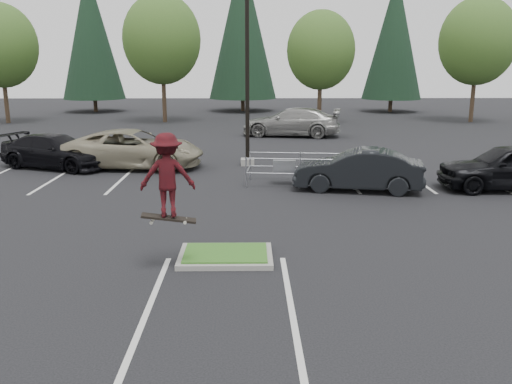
{
  "coord_description": "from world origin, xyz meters",
  "views": [
    {
      "loc": [
        0.55,
        -12.11,
        4.51
      ],
      "look_at": [
        0.74,
        1.5,
        1.26
      ],
      "focal_mm": 38.0,
      "sensor_mm": 36.0,
      "label": 1
    }
  ],
  "objects_px": {
    "decid_c": "(321,53)",
    "car_l_black": "(54,151)",
    "decid_b": "(162,42)",
    "car_r_charc": "(358,170)",
    "car_far_silver": "(292,122)",
    "conif_c": "(394,37)",
    "cart_corral": "(288,166)",
    "car_l_tan": "(134,149)",
    "skateboarder": "(167,176)",
    "decid_d": "(477,44)",
    "decid_a": "(1,48)",
    "car_r_black": "(510,167)",
    "conif_b": "(242,26)",
    "light_pole": "(247,62)",
    "conif_a": "(91,34)"
  },
  "relations": [
    {
      "from": "light_pole",
      "to": "car_l_tan",
      "type": "relative_size",
      "value": 1.67
    },
    {
      "from": "decid_a",
      "to": "decid_c",
      "type": "height_order",
      "value": "decid_a"
    },
    {
      "from": "decid_c",
      "to": "car_l_black",
      "type": "distance_m",
      "value": 23.5
    },
    {
      "from": "conif_a",
      "to": "car_l_tan",
      "type": "bearing_deg",
      "value": -71.57
    },
    {
      "from": "decid_a",
      "to": "car_r_black",
      "type": "distance_m",
      "value": 36.57
    },
    {
      "from": "conif_a",
      "to": "car_r_charc",
      "type": "relative_size",
      "value": 2.84
    },
    {
      "from": "car_far_silver",
      "to": "decid_b",
      "type": "bearing_deg",
      "value": -121.43
    },
    {
      "from": "skateboarder",
      "to": "car_far_silver",
      "type": "relative_size",
      "value": 0.32
    },
    {
      "from": "skateboarder",
      "to": "car_far_silver",
      "type": "bearing_deg",
      "value": -106.51
    },
    {
      "from": "decid_b",
      "to": "skateboarder",
      "type": "bearing_deg",
      "value": -81.25
    },
    {
      "from": "conif_b",
      "to": "decid_c",
      "type": "bearing_deg",
      "value": -60.68
    },
    {
      "from": "conif_c",
      "to": "skateboarder",
      "type": "bearing_deg",
      "value": -110.71
    },
    {
      "from": "car_far_silver",
      "to": "light_pole",
      "type": "bearing_deg",
      "value": -4.63
    },
    {
      "from": "car_far_silver",
      "to": "skateboarder",
      "type": "bearing_deg",
      "value": -0.17
    },
    {
      "from": "decid_b",
      "to": "car_l_tan",
      "type": "bearing_deg",
      "value": -85.47
    },
    {
      "from": "decid_d",
      "to": "car_r_black",
      "type": "xyz_separation_m",
      "value": [
        -7.99,
        -23.33,
        -5.06
      ]
    },
    {
      "from": "decid_c",
      "to": "skateboarder",
      "type": "relative_size",
      "value": 4.22
    },
    {
      "from": "car_far_silver",
      "to": "car_r_charc",
      "type": "bearing_deg",
      "value": 15.6
    },
    {
      "from": "decid_a",
      "to": "conif_b",
      "type": "height_order",
      "value": "conif_b"
    },
    {
      "from": "decid_c",
      "to": "car_r_charc",
      "type": "height_order",
      "value": "decid_c"
    },
    {
      "from": "conif_b",
      "to": "car_r_black",
      "type": "bearing_deg",
      "value": -73.38
    },
    {
      "from": "conif_a",
      "to": "skateboarder",
      "type": "relative_size",
      "value": 6.55
    },
    {
      "from": "decid_b",
      "to": "decid_c",
      "type": "xyz_separation_m",
      "value": [
        12.0,
        -0.7,
        -0.79
      ]
    },
    {
      "from": "decid_a",
      "to": "car_r_charc",
      "type": "height_order",
      "value": "decid_a"
    },
    {
      "from": "decid_a",
      "to": "conif_c",
      "type": "relative_size",
      "value": 0.71
    },
    {
      "from": "decid_d",
      "to": "car_l_tan",
      "type": "xyz_separation_m",
      "value": [
        -22.49,
        -18.83,
        -5.07
      ]
    },
    {
      "from": "skateboarder",
      "to": "car_far_silver",
      "type": "distance_m",
      "value": 23.18
    },
    {
      "from": "light_pole",
      "to": "decid_d",
      "type": "relative_size",
      "value": 1.07
    },
    {
      "from": "decid_b",
      "to": "car_r_charc",
      "type": "height_order",
      "value": "decid_b"
    },
    {
      "from": "decid_a",
      "to": "conif_c",
      "type": "distance_m",
      "value": 33.4
    },
    {
      "from": "decid_b",
      "to": "conif_a",
      "type": "distance_m",
      "value": 12.43
    },
    {
      "from": "light_pole",
      "to": "decid_b",
      "type": "distance_m",
      "value": 19.7
    },
    {
      "from": "car_r_black",
      "to": "cart_corral",
      "type": "bearing_deg",
      "value": -96.05
    },
    {
      "from": "car_l_tan",
      "to": "car_l_black",
      "type": "height_order",
      "value": "car_l_tan"
    },
    {
      "from": "light_pole",
      "to": "conif_a",
      "type": "xyz_separation_m",
      "value": [
        -14.5,
        28.0,
        2.54
      ]
    },
    {
      "from": "decid_b",
      "to": "cart_corral",
      "type": "relative_size",
      "value": 2.32
    },
    {
      "from": "conif_c",
      "to": "car_l_tan",
      "type": "height_order",
      "value": "conif_c"
    },
    {
      "from": "cart_corral",
      "to": "car_l_tan",
      "type": "distance_m",
      "value": 7.4
    },
    {
      "from": "conif_c",
      "to": "cart_corral",
      "type": "height_order",
      "value": "conif_c"
    },
    {
      "from": "decid_a",
      "to": "conif_b",
      "type": "relative_size",
      "value": 0.61
    },
    {
      "from": "conif_c",
      "to": "car_l_tan",
      "type": "distance_m",
      "value": 34.09
    },
    {
      "from": "decid_a",
      "to": "cart_corral",
      "type": "relative_size",
      "value": 2.14
    },
    {
      "from": "decid_b",
      "to": "conif_c",
      "type": "height_order",
      "value": "conif_c"
    },
    {
      "from": "decid_d",
      "to": "car_l_black",
      "type": "height_order",
      "value": "decid_d"
    },
    {
      "from": "decid_d",
      "to": "conif_c",
      "type": "bearing_deg",
      "value": 113.53
    },
    {
      "from": "decid_b",
      "to": "car_far_silver",
      "type": "relative_size",
      "value": 1.58
    },
    {
      "from": "light_pole",
      "to": "car_r_black",
      "type": "bearing_deg",
      "value": -27.76
    },
    {
      "from": "car_r_black",
      "to": "decid_d",
      "type": "bearing_deg",
      "value": 162.55
    },
    {
      "from": "cart_corral",
      "to": "decid_a",
      "type": "bearing_deg",
      "value": 138.53
    },
    {
      "from": "cart_corral",
      "to": "car_l_tan",
      "type": "relative_size",
      "value": 0.69
    }
  ]
}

